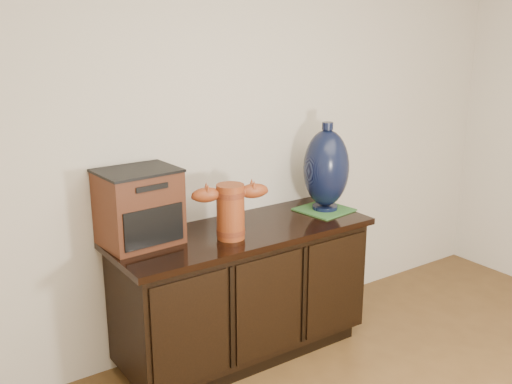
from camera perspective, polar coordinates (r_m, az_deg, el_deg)
sideboard at (r=3.39m, az=-1.28°, el=-9.45°), size 1.46×0.56×0.75m
terracotta_vessel at (r=3.08m, az=-2.44°, el=-1.56°), size 0.41×0.19×0.29m
tv_radio at (r=3.06m, az=-11.10°, el=-1.39°), size 0.40×0.33×0.39m
green_mat at (r=3.60m, az=6.51°, el=-1.67°), size 0.32×0.32×0.01m
lamp_base at (r=3.53m, az=6.70°, el=2.24°), size 0.30×0.30×0.52m
spray_can at (r=3.37m, az=-2.33°, el=-1.39°), size 0.06×0.06×0.17m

